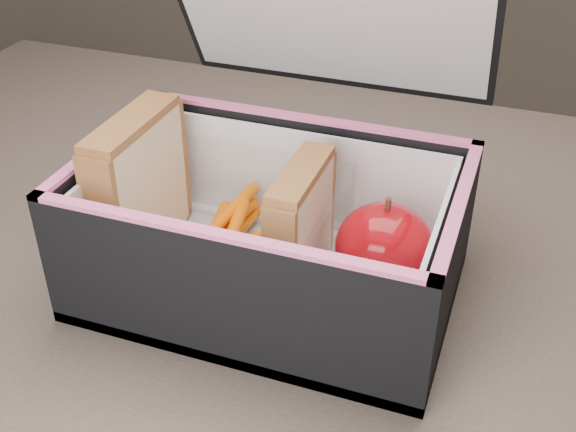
{
  "coord_description": "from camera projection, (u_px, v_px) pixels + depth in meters",
  "views": [
    {
      "loc": [
        0.12,
        -0.44,
        1.12
      ],
      "look_at": [
        -0.03,
        -0.01,
        0.81
      ],
      "focal_mm": 45.0,
      "sensor_mm": 36.0,
      "label": 1
    }
  ],
  "objects": [
    {
      "name": "lunch_bag",
      "position": [
        273.0,
        221.0,
        0.55
      ],
      "size": [
        0.28,
        0.27,
        0.27
      ],
      "color": "black",
      "rests_on": "kitchen_table"
    },
    {
      "name": "red_apple",
      "position": [
        384.0,
        248.0,
        0.53
      ],
      "size": [
        0.09,
        0.09,
        0.08
      ],
      "rotation": [
        0.0,
        0.0,
        0.29
      ],
      "color": "#8D0108",
      "rests_on": "paper_napkin"
    },
    {
      "name": "sandwich_right",
      "position": [
        301.0,
        226.0,
        0.54
      ],
      "size": [
        0.02,
        0.09,
        0.1
      ],
      "color": "beige",
      "rests_on": "plastic_tub"
    },
    {
      "name": "sandwich_left",
      "position": [
        139.0,
        185.0,
        0.57
      ],
      "size": [
        0.03,
        0.1,
        0.12
      ],
      "color": "beige",
      "rests_on": "plastic_tub"
    },
    {
      "name": "plastic_tub",
      "position": [
        219.0,
        225.0,
        0.57
      ],
      "size": [
        0.18,
        0.13,
        0.08
      ],
      "primitive_type": null,
      "color": "white",
      "rests_on": "lunch_bag"
    },
    {
      "name": "paper_napkin",
      "position": [
        384.0,
        286.0,
        0.56
      ],
      "size": [
        0.08,
        0.08,
        0.01
      ],
      "primitive_type": "cube",
      "rotation": [
        0.0,
        0.0,
        -0.23
      ],
      "color": "white",
      "rests_on": "lunch_bag"
    },
    {
      "name": "carrot_sticks",
      "position": [
        228.0,
        232.0,
        0.59
      ],
      "size": [
        0.05,
        0.12,
        0.03
      ],
      "color": "orange",
      "rests_on": "plastic_tub"
    },
    {
      "name": "kitchen_table",
      "position": [
        327.0,
        366.0,
        0.63
      ],
      "size": [
        1.2,
        0.8,
        0.75
      ],
      "color": "brown",
      "rests_on": "ground"
    }
  ]
}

